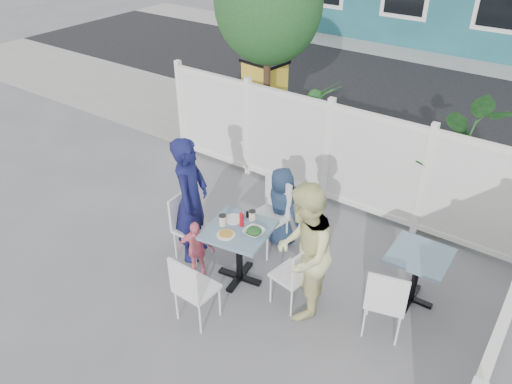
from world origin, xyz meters
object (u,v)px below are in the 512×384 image
Objects in this scene: boy at (281,207)px; toddler at (196,250)px; utility_cabinet at (264,97)px; main_table at (239,240)px; man at (191,200)px; chair_left at (187,221)px; chair_near at (192,286)px; spare_table at (418,265)px; woman at (303,253)px; chair_right at (297,272)px; chair_back at (272,210)px.

boy is 1.29m from toddler.
utility_cabinet is 1.19× the size of boy.
man is at bearing 176.10° from main_table.
chair_near is at bearing 41.21° from chair_left.
woman is at bearing -138.84° from spare_table.
chair_near reaches higher than chair_right.
chair_near is (0.01, -0.87, -0.07)m from main_table.
chair_right is at bearing 148.48° from boy.
main_table is 0.79m from chair_back.
utility_cabinet reaches higher than boy.
man reaches higher than chair_right.
boy is at bearing 50.24° from chair_right.
toddler is (1.76, -4.06, -0.27)m from utility_cabinet.
chair_near is at bearing -137.22° from spare_table.
chair_back is 1.14m from toddler.
chair_back is at bearing 84.42° from boy.
utility_cabinet reaches higher than spare_table.
main_table is 0.93m from boy.
woman reaches higher than toddler.
chair_left is at bearing -110.54° from woman.
chair_near reaches higher than toddler.
man is 1.22m from boy.
utility_cabinet is 1.61× the size of main_table.
utility_cabinet is at bearing 120.40° from main_table.
utility_cabinet is 3.65m from boy.
chair_back is 1.23× the size of toddler.
utility_cabinet is 0.79× the size of man.
woman reaches higher than main_table.
chair_right is 1.18m from chair_near.
utility_cabinet is at bearing -160.65° from woman.
woman is (0.94, -0.80, 0.25)m from chair_back.
chair_right is 0.33m from woman.
main_table is at bearing 91.84° from chair_near.
chair_right reaches higher than main_table.
chair_back is (2.18, -3.02, -0.09)m from utility_cabinet.
chair_left is at bearing 65.14° from boy.
spare_table is (1.89, 0.88, -0.06)m from main_table.
boy is (2.24, -2.88, -0.11)m from utility_cabinet.
utility_cabinet is 4.05m from chair_left.
chair_left is 1.22m from chair_near.
chair_left is 0.53× the size of man.
boy is at bearing -64.19° from man.
man is 0.62m from toddler.
chair_right is at bearing -43.69° from utility_cabinet.
man is 1.67m from woman.
woman is (1.72, -0.02, 0.31)m from chair_left.
woman is at bearing -16.91° from toddler.
woman is at bearing -114.44° from man.
woman reaches higher than utility_cabinet.
boy reaches higher than chair_right.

